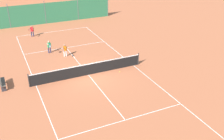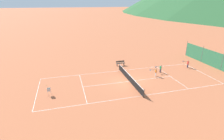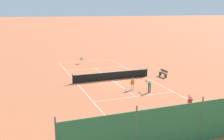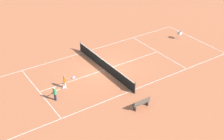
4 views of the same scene
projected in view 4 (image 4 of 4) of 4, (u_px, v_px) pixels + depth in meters
name	position (u px, v px, depth m)	size (l,w,h in m)	color
ground_plane	(105.00, 70.00, 28.72)	(600.00, 600.00, 0.00)	#B7603D
court_line_markings	(105.00, 70.00, 28.72)	(8.25, 23.85, 0.01)	white
tennis_net	(105.00, 65.00, 28.47)	(9.18, 0.08, 1.06)	#2D2D2D
player_near_service	(55.00, 92.00, 24.37)	(0.41, 1.04, 1.21)	#23284C
player_far_baseline	(65.00, 81.00, 25.84)	(0.55, 0.96, 1.18)	white
tennis_ball_by_net_left	(73.00, 58.00, 30.61)	(0.07, 0.07, 0.07)	#CCE033
tennis_ball_alley_right	(201.00, 47.00, 32.71)	(0.07, 0.07, 0.07)	#CCE033
tennis_ball_near_corner	(96.00, 57.00, 30.77)	(0.07, 0.07, 0.07)	#CCE033
ball_hopper	(180.00, 33.00, 34.07)	(0.36, 0.36, 0.89)	#B7B7BC
courtside_bench	(141.00, 103.00, 23.61)	(0.36, 1.50, 0.84)	#51473D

